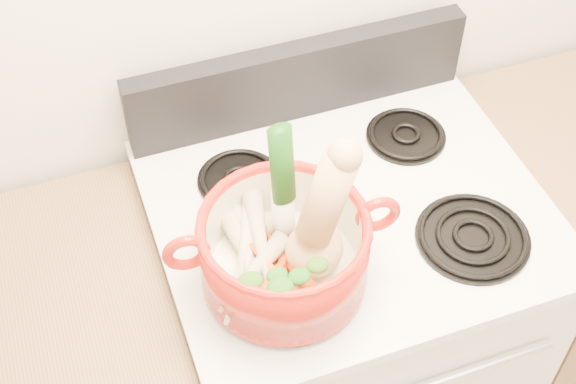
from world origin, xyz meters
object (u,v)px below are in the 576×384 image
object	(u,v)px
squash	(315,218)
leek	(284,190)
stove_body	(339,335)
dutch_oven	(284,251)

from	to	relation	value
squash	leek	world-z (taller)	leek
stove_body	leek	xyz separation A→B (m)	(-0.17, -0.08, 0.68)
dutch_oven	squash	distance (m)	0.11
squash	leek	size ratio (longest dim) A/B	0.94
leek	squash	bearing A→B (deg)	-77.60
squash	leek	bearing A→B (deg)	100.68
dutch_oven	stove_body	bearing A→B (deg)	40.12
stove_body	dutch_oven	distance (m)	0.63
stove_body	squash	world-z (taller)	squash
dutch_oven	leek	distance (m)	0.12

